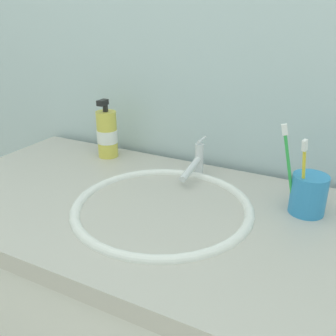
{
  "coord_description": "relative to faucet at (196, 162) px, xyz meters",
  "views": [
    {
      "loc": [
        0.35,
        -0.67,
        1.3
      ],
      "look_at": [
        -0.01,
        0.03,
        0.97
      ],
      "focal_mm": 39.34,
      "sensor_mm": 36.0,
      "label": 1
    }
  ],
  "objects": [
    {
      "name": "tiled_wall_back",
      "position": [
        0.01,
        0.14,
        0.28
      ],
      "size": [
        2.45,
        0.04,
        2.4
      ],
      "primitive_type": "cube",
      "color": "silver",
      "rests_on": "ground"
    },
    {
      "name": "sink_basin",
      "position": [
        0.0,
        -0.2,
        -0.08
      ],
      "size": [
        0.43,
        0.43,
        0.11
      ],
      "color": "white",
      "rests_on": "vanity_counter"
    },
    {
      "name": "faucet",
      "position": [
        0.0,
        0.0,
        0.0
      ],
      "size": [
        0.02,
        0.15,
        0.1
      ],
      "color": "silver",
      "rests_on": "sink_basin"
    },
    {
      "name": "toothbrush_cup",
      "position": [
        0.3,
        -0.07,
        0.0
      ],
      "size": [
        0.08,
        0.08,
        0.09
      ],
      "primitive_type": "cylinder",
      "color": "#338CCC",
      "rests_on": "vanity_counter"
    },
    {
      "name": "toothbrush_green",
      "position": [
        0.25,
        -0.08,
        0.07
      ],
      "size": [
        0.05,
        0.02,
        0.2
      ],
      "color": "green",
      "rests_on": "toothbrush_cup"
    },
    {
      "name": "toothbrush_yellow",
      "position": [
        0.29,
        -0.09,
        0.06
      ],
      "size": [
        0.02,
        0.05,
        0.18
      ],
      "color": "yellow",
      "rests_on": "toothbrush_cup"
    },
    {
      "name": "soap_dispenser",
      "position": [
        -0.31,
        0.02,
        0.03
      ],
      "size": [
        0.06,
        0.06,
        0.18
      ],
      "color": "#DBCC4C",
      "rests_on": "vanity_counter"
    }
  ]
}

